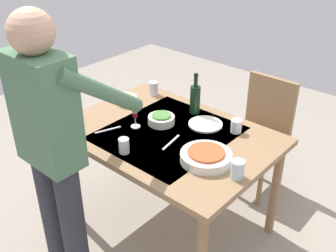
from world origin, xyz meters
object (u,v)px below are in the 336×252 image
side_bowl_salad (161,119)px  side_bowl_bread (126,99)px  serving_bowl_pasta (206,156)px  dinner_plate_near (205,124)px  person_server (54,146)px  water_cup_far_left (124,146)px  wine_glass_left (135,113)px  water_cup_near_left (236,126)px  wine_bottle (195,99)px  chair_near (262,127)px  water_cup_near_right (237,169)px  dining_table (168,143)px  water_cup_far_right (154,88)px

side_bowl_salad → side_bowl_bread: 0.41m
serving_bowl_pasta → dinner_plate_near: size_ratio=1.30×
person_server → water_cup_far_left: (-0.11, -0.40, -0.14)m
wine_glass_left → water_cup_near_left: size_ratio=1.71×
wine_bottle → chair_near: bearing=-117.2°
water_cup_far_left → water_cup_near_left: bearing=-119.7°
water_cup_near_right → water_cup_far_left: bearing=19.9°
water_cup_far_left → serving_bowl_pasta: size_ratio=0.32×
dining_table → wine_glass_left: (0.21, 0.08, 0.19)m
chair_near → person_server: 1.71m
side_bowl_bread → chair_near: bearing=-135.2°
water_cup_near_right → water_cup_far_right: (1.07, -0.49, -0.00)m
dining_table → chair_near: bearing=-104.7°
chair_near → side_bowl_bread: (0.75, 0.74, 0.28)m
wine_glass_left → water_cup_near_right: size_ratio=1.41×
water_cup_near_right → wine_glass_left: bearing=-2.2°
chair_near → side_bowl_salad: chair_near is taller
serving_bowl_pasta → dinner_plate_near: 0.43m
wine_glass_left → water_cup_far_left: (-0.17, 0.26, -0.06)m
chair_near → water_cup_near_left: 0.64m
person_server → wine_glass_left: (0.07, -0.66, -0.09)m
wine_bottle → water_cup_near_left: (-0.37, 0.04, -0.07)m
water_cup_far_left → chair_near: bearing=-102.5°
water_cup_far_left → side_bowl_salad: (0.07, -0.41, -0.01)m
water_cup_far_left → side_bowl_bread: (0.48, -0.47, -0.01)m
water_cup_near_right → side_bowl_bread: water_cup_near_right is taller
chair_near → water_cup_far_right: (0.70, 0.50, 0.29)m
wine_bottle → side_bowl_salad: 0.29m
water_cup_near_left → side_bowl_bread: water_cup_near_left is taller
side_bowl_salad → wine_bottle: bearing=-104.6°
water_cup_near_left → water_cup_far_right: 0.80m
side_bowl_salad → dinner_plate_near: bearing=-142.7°
water_cup_near_left → serving_bowl_pasta: size_ratio=0.29×
wine_glass_left → dinner_plate_near: (-0.34, -0.33, -0.10)m
side_bowl_bread → side_bowl_salad: bearing=171.6°
water_cup_near_left → dinner_plate_near: size_ratio=0.38×
water_cup_near_left → water_cup_far_left: size_ratio=0.93×
water_cup_near_left → water_cup_far_right: water_cup_far_right is taller
chair_near → serving_bowl_pasta: (-0.15, 0.97, 0.28)m
water_cup_far_right → dining_table: bearing=141.9°
water_cup_far_left → water_cup_near_right: bearing=-160.1°
water_cup_near_left → side_bowl_salad: water_cup_near_left is taller
dining_table → water_cup_far_left: 0.37m
water_cup_far_right → side_bowl_bread: (0.05, 0.25, -0.02)m
chair_near → water_cup_far_left: size_ratio=9.56×
water_cup_far_left → side_bowl_bread: bearing=-44.7°
water_cup_near_right → water_cup_far_left: 0.68m
water_cup_far_left → side_bowl_bread: water_cup_far_left is taller
wine_glass_left → serving_bowl_pasta: wine_glass_left is taller
chair_near → water_cup_far_left: (0.27, 1.22, 0.29)m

